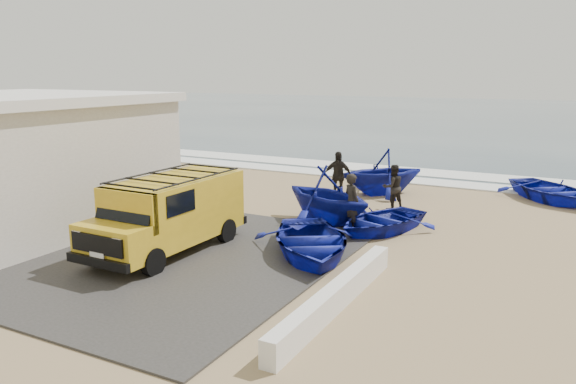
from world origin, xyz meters
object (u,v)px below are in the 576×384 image
at_px(van, 169,211).
at_px(boat_far_right, 550,190).
at_px(boat_far_left, 382,172).
at_px(boat_near_left, 310,241).
at_px(boat_near_right, 381,220).
at_px(fisherman_back, 338,176).
at_px(parapet, 336,296).
at_px(boat_mid_left, 327,195).
at_px(fisherman_middle, 393,187).
at_px(fisherman_front, 352,202).

height_order(van, boat_far_right, van).
xyz_separation_m(van, boat_far_left, (2.84, 10.16, -0.22)).
relative_size(boat_near_left, boat_near_right, 1.18).
relative_size(van, fisherman_back, 2.62).
height_order(parapet, boat_near_right, boat_near_right).
relative_size(boat_mid_left, fisherman_back, 1.89).
relative_size(boat_near_left, boat_mid_left, 1.14).
bearing_deg(parapet, boat_near_right, 99.98).
bearing_deg(van, boat_mid_left, 62.01).
bearing_deg(boat_near_right, boat_near_left, -86.06).
xyz_separation_m(parapet, fisherman_middle, (-1.66, 9.22, 0.57)).
bearing_deg(fisherman_back, fisherman_middle, -22.71).
distance_m(boat_mid_left, fisherman_middle, 3.20).
height_order(fisherman_middle, fisherman_back, fisherman_back).
height_order(van, boat_far_left, van).
height_order(boat_far_left, fisherman_middle, boat_far_left).
relative_size(van, boat_far_right, 1.24).
distance_m(boat_near_left, boat_near_right, 3.39).
xyz_separation_m(parapet, van, (-5.72, 1.45, 0.90)).
distance_m(boat_near_right, fisherman_back, 4.76).
bearing_deg(fisherman_back, boat_far_right, 16.54).
relative_size(boat_far_right, fisherman_back, 2.11).
height_order(van, boat_near_right, van).
bearing_deg(boat_mid_left, boat_far_left, 20.67).
xyz_separation_m(boat_mid_left, boat_far_left, (0.17, 5.26, -0.02)).
distance_m(boat_far_right, fisherman_middle, 6.68).
height_order(boat_mid_left, boat_far_right, boat_mid_left).
distance_m(parapet, boat_mid_left, 7.07).
bearing_deg(boat_far_left, fisherman_back, -79.88).
relative_size(boat_far_right, fisherman_front, 2.20).
xyz_separation_m(boat_far_right, fisherman_front, (-5.37, -7.72, 0.51)).
bearing_deg(fisherman_back, boat_near_left, -83.32).
bearing_deg(fisherman_middle, boat_near_right, 55.35).
height_order(boat_near_left, fisherman_middle, fisherman_middle).
distance_m(van, boat_far_right, 15.18).
xyz_separation_m(boat_near_left, boat_far_left, (-0.87, 8.72, 0.52)).
bearing_deg(boat_near_left, boat_far_right, 30.08).
relative_size(boat_near_left, fisherman_front, 2.25).
relative_size(boat_mid_left, boat_far_left, 1.02).
distance_m(boat_mid_left, boat_far_right, 9.69).
xyz_separation_m(boat_mid_left, fisherman_front, (1.09, -0.51, -0.04)).
height_order(boat_far_right, fisherman_middle, fisherman_middle).
bearing_deg(parapet, fisherman_middle, 100.22).
xyz_separation_m(van, boat_near_right, (4.64, 4.69, -0.80)).
xyz_separation_m(boat_near_right, boat_far_left, (-1.80, 5.46, 0.59)).
bearing_deg(van, boat_near_right, 45.98).
bearing_deg(boat_near_left, boat_far_left, 62.71).
relative_size(boat_far_left, boat_far_right, 0.88).
height_order(van, fisherman_back, van).
bearing_deg(boat_mid_left, boat_near_left, -140.88).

